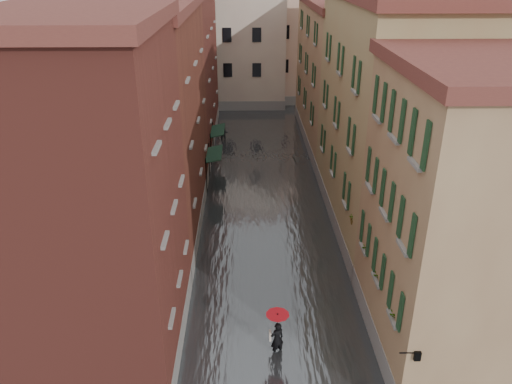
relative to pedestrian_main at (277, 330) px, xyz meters
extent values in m
plane|color=slate|center=(0.06, 2.65, -1.26)|extent=(120.00, 120.00, 0.00)
cube|color=#43474A|center=(0.06, 15.65, -1.16)|extent=(10.00, 60.00, 0.20)
cube|color=maroon|center=(-6.94, 0.65, 5.24)|extent=(6.00, 8.00, 13.00)
cube|color=brown|center=(-6.94, 11.65, 4.99)|extent=(6.00, 14.00, 12.50)
cube|color=maroon|center=(-6.94, 26.65, 5.74)|extent=(6.00, 16.00, 14.00)
cube|color=#8F6949|center=(7.06, 0.65, 4.49)|extent=(6.00, 8.00, 11.50)
cube|color=#9A8C5D|center=(7.06, 11.65, 5.24)|extent=(6.00, 14.00, 13.00)
cube|color=#8F6949|center=(7.06, 26.65, 4.49)|extent=(6.00, 16.00, 11.50)
cube|color=beige|center=(-2.94, 40.65, 5.24)|extent=(12.00, 9.00, 13.00)
cube|color=#CFA991|center=(6.06, 42.65, 4.74)|extent=(10.00, 9.00, 12.00)
cube|color=#173323|center=(-3.39, 16.89, 1.29)|extent=(1.09, 2.98, 0.31)
cylinder|color=black|center=(-3.89, 15.40, 0.14)|extent=(0.06, 0.06, 2.80)
cylinder|color=black|center=(-3.89, 18.38, 0.14)|extent=(0.06, 0.06, 2.80)
cube|color=#173323|center=(-3.39, 22.14, 1.29)|extent=(1.09, 3.00, 0.31)
cylinder|color=black|center=(-3.89, 20.64, 0.14)|extent=(0.06, 0.06, 2.80)
cylinder|color=black|center=(-3.89, 23.63, 0.14)|extent=(0.06, 0.06, 2.80)
cylinder|color=black|center=(4.11, -3.35, 1.84)|extent=(0.60, 0.05, 0.05)
cube|color=black|center=(4.41, -3.35, 1.74)|extent=(0.22, 0.22, 0.35)
cube|color=beige|center=(4.41, -3.35, 1.74)|extent=(0.14, 0.14, 0.24)
cube|color=#985132|center=(4.18, -1.65, 1.89)|extent=(0.22, 0.85, 0.18)
imported|color=#265926|center=(4.18, -1.65, 2.31)|extent=(0.59, 0.51, 0.66)
cube|color=#985132|center=(4.18, 0.79, 1.89)|extent=(0.22, 0.85, 0.18)
imported|color=#265926|center=(4.18, 0.79, 2.31)|extent=(0.59, 0.51, 0.66)
cube|color=#985132|center=(4.18, 2.93, 1.89)|extent=(0.22, 0.85, 0.18)
imported|color=#265926|center=(4.18, 2.93, 2.31)|extent=(0.59, 0.51, 0.66)
cube|color=#985132|center=(4.18, 5.84, 1.89)|extent=(0.22, 0.85, 0.18)
imported|color=#265926|center=(4.18, 5.84, 2.31)|extent=(0.59, 0.51, 0.66)
imported|color=black|center=(0.00, 0.00, -0.45)|extent=(0.70, 0.60, 1.61)
cube|color=beige|center=(-0.28, 0.05, -0.31)|extent=(0.08, 0.30, 0.38)
cylinder|color=black|center=(0.00, 0.00, 0.09)|extent=(0.02, 0.02, 1.00)
cone|color=#AA0B14|center=(0.00, 0.00, 0.66)|extent=(0.96, 0.96, 0.28)
imported|color=black|center=(-3.08, 26.61, -0.46)|extent=(0.88, 0.75, 1.59)
camera|label=1|loc=(-1.23, -15.89, 13.64)|focal=35.00mm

